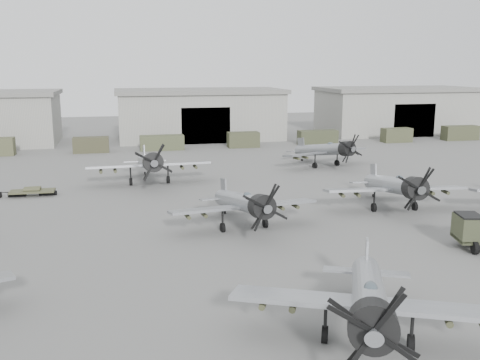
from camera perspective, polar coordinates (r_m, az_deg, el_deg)
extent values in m
plane|color=#5B5A58|center=(37.00, 10.43, -8.08)|extent=(220.00, 220.00, 0.00)
cube|color=#99988F|center=(95.26, -4.33, 6.83)|extent=(28.00, 14.00, 8.00)
cube|color=slate|center=(94.96, -4.37, 9.44)|extent=(29.00, 14.80, 0.70)
cube|color=black|center=(88.67, -3.66, 5.80)|extent=(8.12, 0.40, 6.00)
cube|color=#99988F|center=(107.64, 16.26, 6.98)|extent=(28.00, 14.00, 8.00)
cube|color=slate|center=(107.38, 16.39, 9.29)|extent=(29.00, 14.80, 0.70)
cube|color=black|center=(101.85, 18.07, 6.04)|extent=(8.12, 0.40, 6.00)
cube|color=#3C3B27|center=(82.72, -15.60, 3.64)|extent=(5.18, 2.20, 2.29)
cube|color=#454A30|center=(82.87, -8.33, 3.96)|extent=(6.65, 2.20, 2.26)
cube|color=#3D4029|center=(84.81, 0.35, 4.32)|extent=(4.94, 2.20, 2.41)
cube|color=#383C27|center=(88.48, 8.28, 4.50)|extent=(6.40, 2.20, 2.37)
cube|color=#41452D|center=(94.48, 16.36, 4.62)|extent=(4.95, 2.20, 2.38)
cube|color=#3D402A|center=(100.94, 22.43, 4.67)|extent=(6.28, 2.20, 2.47)
cylinder|color=#9DA1A6|center=(26.15, 13.58, -11.66)|extent=(5.87, 10.40, 3.17)
cylinder|color=black|center=(21.51, 14.00, -14.87)|extent=(2.42, 2.26, 2.11)
cube|color=#9DA1A6|center=(25.70, 13.58, -12.73)|extent=(12.44, 7.33, 0.57)
cube|color=#9DA1A6|center=(30.52, 13.37, -7.83)|extent=(0.82, 1.58, 2.02)
ellipsoid|color=#3F4C54|center=(24.30, 13.78, -11.21)|extent=(1.06, 1.36, 0.57)
cylinder|color=black|center=(26.22, 9.04, -15.96)|extent=(0.60, 0.86, 0.81)
cylinder|color=black|center=(26.38, 17.77, -16.23)|extent=(0.60, 0.86, 0.81)
cylinder|color=black|center=(31.06, 13.18, -11.91)|extent=(0.25, 0.35, 0.32)
cylinder|color=gray|center=(42.40, 0.10, -2.33)|extent=(2.61, 10.08, 2.94)
cylinder|color=black|center=(38.23, 2.36, -2.86)|extent=(1.96, 1.69, 1.96)
cube|color=gray|center=(41.95, 0.37, -2.83)|extent=(11.93, 3.49, 0.53)
cube|color=gray|center=(46.43, -1.75, -0.88)|extent=(0.30, 1.57, 1.88)
ellipsoid|color=#3F4C54|center=(40.82, 0.82, -1.67)|extent=(0.70, 1.19, 0.53)
cylinder|color=black|center=(41.63, -1.87, -5.11)|extent=(0.35, 0.78, 0.75)
cylinder|color=black|center=(42.82, 2.71, -4.62)|extent=(0.35, 0.78, 0.75)
cylinder|color=black|center=(46.68, -1.63, -3.44)|extent=(0.15, 0.31, 0.30)
cylinder|color=#989BA0|center=(49.76, 15.91, -0.49)|extent=(2.64, 10.69, 3.12)
cylinder|color=black|center=(45.41, 18.20, -0.84)|extent=(2.06, 1.78, 2.08)
cube|color=#989BA0|center=(49.28, 16.16, -0.93)|extent=(12.65, 3.54, 0.56)
cube|color=#989BA0|center=(54.00, 14.04, 0.74)|extent=(0.30, 1.67, 1.99)
ellipsoid|color=#3F4C54|center=(48.14, 16.69, 0.15)|extent=(0.73, 1.26, 0.56)
cylinder|color=black|center=(48.77, 14.08, -2.87)|extent=(0.36, 0.82, 0.80)
cylinder|color=black|center=(50.22, 18.14, -2.69)|extent=(0.36, 0.82, 0.80)
cylinder|color=black|center=(54.19, 14.04, -1.61)|extent=(0.15, 0.33, 0.32)
cylinder|color=#92959A|center=(59.48, -9.76, 1.94)|extent=(2.08, 11.33, 3.32)
cylinder|color=black|center=(54.45, -9.26, 1.87)|extent=(2.09, 1.77, 2.21)
cube|color=#92959A|center=(58.91, -9.69, 1.57)|extent=(13.38, 2.92, 0.60)
cube|color=#92959A|center=(64.36, -10.21, 2.83)|extent=(0.20, 1.77, 2.12)
ellipsoid|color=#3F4C54|center=(57.65, -9.62, 2.59)|extent=(0.69, 1.30, 0.60)
cylinder|color=black|center=(58.87, -11.56, -0.19)|extent=(0.33, 0.86, 0.85)
cylinder|color=black|center=(59.25, -7.67, 0.02)|extent=(0.33, 0.86, 0.85)
cylinder|color=black|center=(64.46, -10.11, 0.73)|extent=(0.14, 0.35, 0.34)
cylinder|color=gray|center=(69.45, 8.80, 3.22)|extent=(4.58, 10.14, 3.01)
cylinder|color=black|center=(65.99, 11.34, 3.30)|extent=(2.21, 2.02, 2.00)
cube|color=gray|center=(69.05, 9.10, 2.96)|extent=(12.08, 5.80, 0.54)
cube|color=gray|center=(72.91, 6.53, 3.82)|extent=(0.61, 1.56, 1.92)
ellipsoid|color=#3F4C54|center=(68.17, 9.66, 3.77)|extent=(0.91, 1.28, 0.54)
cylinder|color=black|center=(68.01, 7.99, 1.54)|extent=(0.50, 0.82, 0.77)
cylinder|color=black|center=(70.35, 10.30, 1.81)|extent=(0.50, 0.82, 0.77)
cylinder|color=black|center=(73.02, 6.63, 2.14)|extent=(0.21, 0.33, 0.31)
cube|color=#383D28|center=(40.77, 23.17, -4.70)|extent=(2.09, 2.60, 1.69)
cube|color=black|center=(40.54, 23.28, -3.49)|extent=(1.92, 2.29, 0.15)
cylinder|color=black|center=(40.12, 23.78, -6.65)|extent=(0.50, 0.94, 0.89)
cylinder|color=black|center=(57.20, -24.02, -1.23)|extent=(1.34, 0.11, 0.09)
cube|color=#43442C|center=(56.67, -21.27, -1.12)|extent=(4.26, 1.62, 0.20)
cylinder|color=black|center=(56.73, -21.25, -1.39)|extent=(1.68, 0.51, 0.49)
cylinder|color=#43442C|center=(56.62, -21.29, -0.90)|extent=(1.57, 0.38, 0.36)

